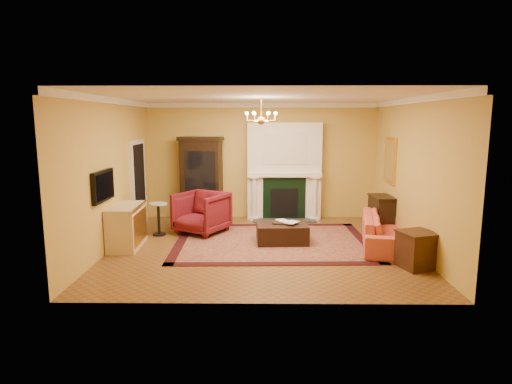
{
  "coord_description": "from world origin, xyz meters",
  "views": [
    {
      "loc": [
        -0.0,
        -8.44,
        2.55
      ],
      "look_at": [
        -0.1,
        0.3,
        1.09
      ],
      "focal_mm": 30.0,
      "sensor_mm": 36.0,
      "label": 1
    }
  ],
  "objects_px": {
    "coral_sofa": "(385,226)",
    "leather_ottoman": "(282,233)",
    "china_cabinet": "(202,180)",
    "end_table": "(417,251)",
    "pedestal_table": "(159,217)",
    "wingback_armchair": "(201,211)",
    "console_table": "(382,215)",
    "commode": "(127,226)"
  },
  "relations": [
    {
      "from": "wingback_armchair",
      "to": "commode",
      "type": "bearing_deg",
      "value": -111.16
    },
    {
      "from": "pedestal_table",
      "to": "commode",
      "type": "bearing_deg",
      "value": -115.5
    },
    {
      "from": "wingback_armchair",
      "to": "console_table",
      "type": "distance_m",
      "value": 4.14
    },
    {
      "from": "pedestal_table",
      "to": "coral_sofa",
      "type": "xyz_separation_m",
      "value": [
        4.84,
        -0.8,
        0.01
      ]
    },
    {
      "from": "pedestal_table",
      "to": "leather_ottoman",
      "type": "relative_size",
      "value": 0.7
    },
    {
      "from": "commode",
      "to": "end_table",
      "type": "bearing_deg",
      "value": -14.37
    },
    {
      "from": "console_table",
      "to": "leather_ottoman",
      "type": "height_order",
      "value": "console_table"
    },
    {
      "from": "china_cabinet",
      "to": "pedestal_table",
      "type": "height_order",
      "value": "china_cabinet"
    },
    {
      "from": "leather_ottoman",
      "to": "wingback_armchair",
      "type": "bearing_deg",
      "value": 153.66
    },
    {
      "from": "end_table",
      "to": "leather_ottoman",
      "type": "height_order",
      "value": "end_table"
    },
    {
      "from": "leather_ottoman",
      "to": "china_cabinet",
      "type": "bearing_deg",
      "value": 129.24
    },
    {
      "from": "commode",
      "to": "pedestal_table",
      "type": "bearing_deg",
      "value": 62.47
    },
    {
      "from": "commode",
      "to": "leather_ottoman",
      "type": "distance_m",
      "value": 3.2
    },
    {
      "from": "wingback_armchair",
      "to": "leather_ottoman",
      "type": "distance_m",
      "value": 1.99
    },
    {
      "from": "console_table",
      "to": "end_table",
      "type": "bearing_deg",
      "value": -96.09
    },
    {
      "from": "china_cabinet",
      "to": "coral_sofa",
      "type": "bearing_deg",
      "value": -22.76
    },
    {
      "from": "coral_sofa",
      "to": "end_table",
      "type": "height_order",
      "value": "coral_sofa"
    },
    {
      "from": "commode",
      "to": "china_cabinet",
      "type": "bearing_deg",
      "value": 62.72
    },
    {
      "from": "china_cabinet",
      "to": "end_table",
      "type": "bearing_deg",
      "value": -33.28
    },
    {
      "from": "china_cabinet",
      "to": "commode",
      "type": "relative_size",
      "value": 1.78
    },
    {
      "from": "china_cabinet",
      "to": "end_table",
      "type": "distance_m",
      "value": 5.7
    },
    {
      "from": "china_cabinet",
      "to": "wingback_armchair",
      "type": "distance_m",
      "value": 1.5
    },
    {
      "from": "china_cabinet",
      "to": "coral_sofa",
      "type": "height_order",
      "value": "china_cabinet"
    },
    {
      "from": "wingback_armchair",
      "to": "end_table",
      "type": "distance_m",
      "value": 4.69
    },
    {
      "from": "commode",
      "to": "console_table",
      "type": "bearing_deg",
      "value": 10.64
    },
    {
      "from": "coral_sofa",
      "to": "leather_ottoman",
      "type": "distance_m",
      "value": 2.12
    },
    {
      "from": "console_table",
      "to": "china_cabinet",
      "type": "bearing_deg",
      "value": 158.78
    },
    {
      "from": "pedestal_table",
      "to": "end_table",
      "type": "bearing_deg",
      "value": -22.75
    },
    {
      "from": "pedestal_table",
      "to": "coral_sofa",
      "type": "relative_size",
      "value": 0.33
    },
    {
      "from": "wingback_armchair",
      "to": "coral_sofa",
      "type": "distance_m",
      "value": 4.03
    },
    {
      "from": "coral_sofa",
      "to": "end_table",
      "type": "xyz_separation_m",
      "value": [
        0.18,
        -1.3,
        -0.12
      ]
    },
    {
      "from": "end_table",
      "to": "console_table",
      "type": "distance_m",
      "value": 2.43
    },
    {
      "from": "wingback_armchair",
      "to": "end_table",
      "type": "bearing_deg",
      "value": 0.17
    },
    {
      "from": "leather_ottoman",
      "to": "end_table",
      "type": "bearing_deg",
      "value": -37.04
    },
    {
      "from": "china_cabinet",
      "to": "commode",
      "type": "height_order",
      "value": "china_cabinet"
    },
    {
      "from": "end_table",
      "to": "leather_ottoman",
      "type": "bearing_deg",
      "value": 146.03
    },
    {
      "from": "wingback_armchair",
      "to": "end_table",
      "type": "height_order",
      "value": "wingback_armchair"
    },
    {
      "from": "china_cabinet",
      "to": "wingback_armchair",
      "type": "xyz_separation_m",
      "value": [
        0.18,
        -1.4,
        -0.5
      ]
    },
    {
      "from": "china_cabinet",
      "to": "commode",
      "type": "bearing_deg",
      "value": -107.46
    },
    {
      "from": "commode",
      "to": "console_table",
      "type": "height_order",
      "value": "commode"
    },
    {
      "from": "end_table",
      "to": "china_cabinet",
      "type": "bearing_deg",
      "value": 138.92
    },
    {
      "from": "wingback_armchair",
      "to": "commode",
      "type": "height_order",
      "value": "wingback_armchair"
    }
  ]
}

